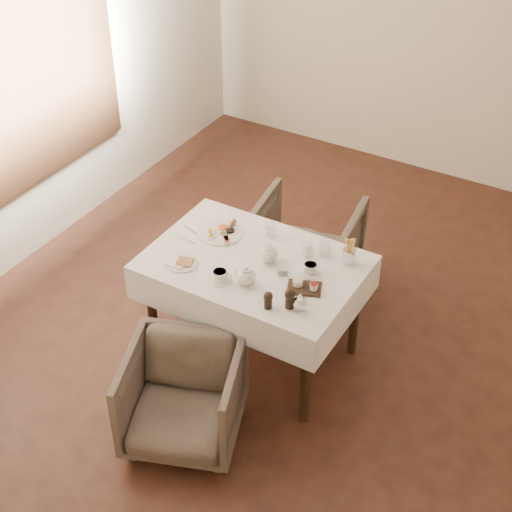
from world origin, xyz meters
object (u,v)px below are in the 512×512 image
Objects in this scene: armchair_near at (183,397)px; teapot_centre at (269,253)px; breakfast_plate at (220,232)px; armchair_far at (305,247)px; table at (254,277)px.

armchair_near is 0.97m from teapot_centre.
breakfast_plate is (-0.32, 0.93, 0.47)m from armchair_near.
teapot_centre reaches higher than breakfast_plate.
teapot_centre is at bearing 91.94° from armchair_far.
breakfast_plate is 0.43m from teapot_centre.
armchair_far is at bearing 94.34° from table.
armchair_far is at bearing 71.41° from armchair_near.
table is 0.86m from armchair_far.
armchair_near is 1.09m from breakfast_plate.
armchair_far is 4.59× the size of teapot_centre.
teapot_centre is (0.41, -0.11, 0.05)m from breakfast_plate.
teapot_centre is at bearing 29.17° from table.
armchair_near is 1.58m from armchair_far.
table is 0.39m from breakfast_plate.
table is 4.42× the size of breakfast_plate.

